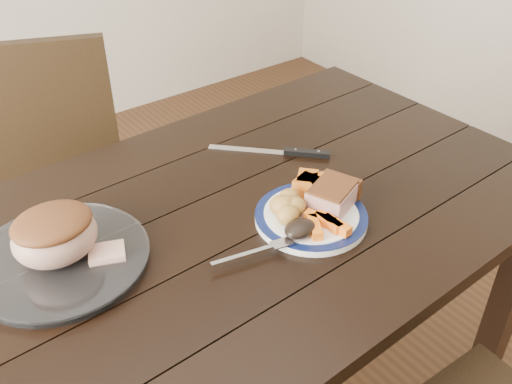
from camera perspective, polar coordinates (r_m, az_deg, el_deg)
dining_table at (r=1.32m, az=-3.32°, el=-5.88°), size 1.63×0.95×0.75m
chair_far at (r=1.90m, az=-19.38°, el=1.29°), size 0.55×0.56×0.93m
dinner_plate at (r=1.26m, az=5.52°, el=-2.55°), size 0.25×0.25×0.02m
plate_rim at (r=1.25m, az=5.54°, el=-2.24°), size 0.25×0.25×0.02m
serving_platter at (r=1.21m, az=-18.88°, el=-6.50°), size 0.34×0.34×0.02m
pork_slice at (r=1.26m, az=7.61°, el=-0.43°), size 0.13×0.12×0.05m
roasted_potatoes at (r=1.23m, az=3.12°, el=-1.41°), size 0.09×0.09×0.05m
carrot_batons at (r=1.21m, az=6.90°, el=-3.13°), size 0.08×0.11×0.02m
pumpkin_wedges at (r=1.30m, az=5.54°, el=0.79°), size 0.09×0.09×0.04m
dark_mushroom at (r=1.18m, az=4.42°, el=-3.67°), size 0.07×0.05×0.03m
fork at (r=1.15m, az=0.30°, el=-5.89°), size 0.18×0.06×0.00m
roast_joint at (r=1.17m, az=-19.45°, el=-4.23°), size 0.16×0.14×0.11m
cut_slice at (r=1.17m, az=-14.68°, el=-5.99°), size 0.09×0.08×0.02m
carving_knife at (r=1.48m, az=3.60°, el=3.99°), size 0.24×0.25×0.01m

